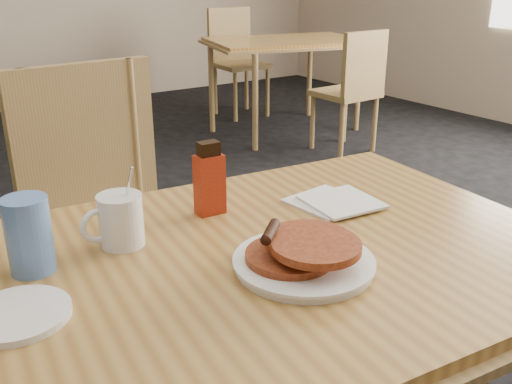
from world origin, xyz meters
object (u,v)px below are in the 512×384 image
Objects in this scene: main_table at (254,273)px; chair_neighbor_near at (354,82)px; neighbor_table at (286,45)px; chair_main_far at (103,201)px; syrup_bottle at (209,181)px; chair_neighbor_far at (235,52)px; pancake_plate at (304,256)px; blue_tumbler at (29,235)px; coffee_mug at (119,220)px.

chair_neighbor_near is at bearing 42.82° from main_table.
neighbor_table is at bearing 51.88° from main_table.
chair_main_far is 1.15× the size of chair_neighbor_near.
syrup_bottle is (-2.25, -2.68, 0.12)m from neighbor_table.
chair_neighbor_far is at bearing 60.06° from syrup_bottle.
chair_neighbor_near is 3.19m from pancake_plate.
main_table is 5.25× the size of pancake_plate.
pancake_plate is at bearing -126.67° from neighbor_table.
syrup_bottle is 1.17× the size of blue_tumbler.
main_table is at bearing -25.43° from blue_tumbler.
syrup_bottle is (0.06, -0.56, 0.22)m from chair_main_far.
pancake_plate is (0.08, -0.87, 0.17)m from chair_main_far.
coffee_mug reaches higher than pancake_plate.
chair_main_far reaches higher than blue_tumbler.
chair_neighbor_far is 1.53m from chair_neighbor_near.
chair_neighbor_far is 4.12m from syrup_bottle.
pancake_plate is at bearing -137.31° from chair_neighbor_near.
coffee_mug is 0.17m from blue_tumbler.
neighbor_table is 1.59× the size of chair_neighbor_near.
chair_neighbor_near is at bearing 40.23° from coffee_mug.
chair_neighbor_near is at bearing 44.64° from pancake_plate.
neighbor_table is 0.78m from chair_neighbor_far.
blue_tumbler is (-0.34, -0.61, 0.22)m from chair_main_far.
chair_neighbor_near is (0.03, -0.77, -0.18)m from neighbor_table.
chair_neighbor_far reaches higher than neighbor_table.
blue_tumbler is at bearing -134.12° from neighbor_table.
pancake_plate is at bearing -89.96° from chair_main_far.
neighbor_table is (2.28, 2.90, -0.00)m from main_table.
neighbor_table is 3.14m from chair_main_far.
neighbor_table is at bearing -88.14° from chair_neighbor_far.
chair_main_far is at bearing 99.55° from syrup_bottle.
neighbor_table is at bearing 90.22° from chair_neighbor_near.
syrup_bottle reaches higher than main_table.
pancake_plate is (0.05, -0.09, 0.06)m from main_table.
pancake_plate is at bearing -118.62° from chair_neighbor_far.
chair_neighbor_near is at bearing 43.26° from syrup_bottle.
syrup_bottle reaches higher than blue_tumbler.
chair_neighbor_near is 3.33m from blue_tumbler.
chair_main_far is at bearing 76.70° from coffee_mug.
main_table is at bearing 116.03° from pancake_plate.
chair_neighbor_near reaches higher than neighbor_table.
chair_neighbor_far is 4.38m from pancake_plate.
coffee_mug is 0.99× the size of syrup_bottle.
syrup_bottle is (0.23, 0.04, 0.02)m from coffee_mug.
chair_neighbor_near is at bearing 25.23° from chair_main_far.
chair_neighbor_near is at bearing 36.27° from blue_tumbler.
syrup_bottle is at bearing 92.50° from pancake_plate.
chair_main_far is at bearing 94.96° from pancake_plate.
chair_neighbor_near reaches higher than main_table.
neighbor_table is 8.44× the size of coffee_mug.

